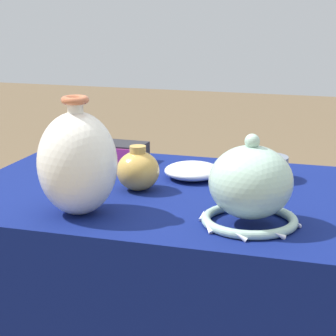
{
  "coord_description": "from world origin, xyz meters",
  "views": [
    {
      "loc": [
        0.51,
        -1.65,
        1.27
      ],
      "look_at": [
        0.05,
        -0.19,
        0.86
      ],
      "focal_mm": 70.0,
      "sensor_mm": 36.0,
      "label": 1
    }
  ],
  "objects_px": {
    "mosaic_tile_box": "(121,153)",
    "jar_round_ochre": "(138,170)",
    "vase_tall_bulbous": "(77,163)",
    "pot_squat_slate": "(268,168)",
    "bowl_shallow_porcelain": "(193,171)",
    "vase_dome_bell": "(251,188)"
  },
  "relations": [
    {
      "from": "vase_tall_bulbous",
      "to": "bowl_shallow_porcelain",
      "type": "height_order",
      "value": "vase_tall_bulbous"
    },
    {
      "from": "bowl_shallow_porcelain",
      "to": "pot_squat_slate",
      "type": "distance_m",
      "value": 0.22
    },
    {
      "from": "vase_dome_bell",
      "to": "bowl_shallow_porcelain",
      "type": "xyz_separation_m",
      "value": [
        -0.23,
        0.35,
        -0.07
      ]
    },
    {
      "from": "vase_tall_bulbous",
      "to": "pot_squat_slate",
      "type": "height_order",
      "value": "vase_tall_bulbous"
    },
    {
      "from": "bowl_shallow_porcelain",
      "to": "jar_round_ochre",
      "type": "bearing_deg",
      "value": -125.44
    },
    {
      "from": "jar_round_ochre",
      "to": "vase_dome_bell",
      "type": "bearing_deg",
      "value": -28.62
    },
    {
      "from": "mosaic_tile_box",
      "to": "pot_squat_slate",
      "type": "bearing_deg",
      "value": -5.52
    },
    {
      "from": "jar_round_ochre",
      "to": "pot_squat_slate",
      "type": "height_order",
      "value": "jar_round_ochre"
    },
    {
      "from": "mosaic_tile_box",
      "to": "jar_round_ochre",
      "type": "height_order",
      "value": "jar_round_ochre"
    },
    {
      "from": "bowl_shallow_porcelain",
      "to": "pot_squat_slate",
      "type": "relative_size",
      "value": 1.42
    },
    {
      "from": "jar_round_ochre",
      "to": "bowl_shallow_porcelain",
      "type": "relative_size",
      "value": 0.75
    },
    {
      "from": "jar_round_ochre",
      "to": "bowl_shallow_porcelain",
      "type": "xyz_separation_m",
      "value": [
        0.11,
        0.16,
        -0.03
      ]
    },
    {
      "from": "vase_dome_bell",
      "to": "mosaic_tile_box",
      "type": "height_order",
      "value": "vase_dome_bell"
    },
    {
      "from": "vase_tall_bulbous",
      "to": "mosaic_tile_box",
      "type": "relative_size",
      "value": 1.81
    },
    {
      "from": "vase_tall_bulbous",
      "to": "bowl_shallow_porcelain",
      "type": "relative_size",
      "value": 1.75
    },
    {
      "from": "bowl_shallow_porcelain",
      "to": "vase_dome_bell",
      "type": "bearing_deg",
      "value": -56.26
    },
    {
      "from": "vase_tall_bulbous",
      "to": "mosaic_tile_box",
      "type": "height_order",
      "value": "vase_tall_bulbous"
    },
    {
      "from": "vase_dome_bell",
      "to": "mosaic_tile_box",
      "type": "relative_size",
      "value": 1.48
    },
    {
      "from": "vase_dome_bell",
      "to": "mosaic_tile_box",
      "type": "xyz_separation_m",
      "value": [
        -0.5,
        0.47,
        -0.06
      ]
    },
    {
      "from": "jar_round_ochre",
      "to": "pot_squat_slate",
      "type": "relative_size",
      "value": 1.06
    },
    {
      "from": "vase_tall_bulbous",
      "to": "pot_squat_slate",
      "type": "relative_size",
      "value": 2.49
    },
    {
      "from": "mosaic_tile_box",
      "to": "bowl_shallow_porcelain",
      "type": "distance_m",
      "value": 0.3
    }
  ]
}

